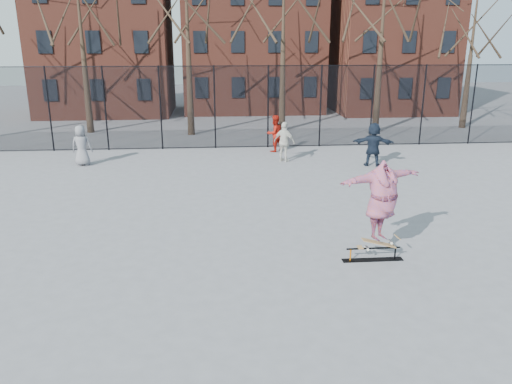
{
  "coord_description": "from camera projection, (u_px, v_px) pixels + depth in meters",
  "views": [
    {
      "loc": [
        -1.42,
        -11.36,
        5.16
      ],
      "look_at": [
        -0.35,
        1.5,
        1.21
      ],
      "focal_mm": 35.0,
      "sensor_mm": 36.0,
      "label": 1
    }
  ],
  "objects": [
    {
      "name": "skateboard",
      "position": [
        379.0,
        245.0,
        12.09
      ],
      "size": [
        0.92,
        0.22,
        0.11
      ],
      "primitive_type": null,
      "color": "olive",
      "rests_on": "skate_rail"
    },
    {
      "name": "bystander_navy",
      "position": [
        373.0,
        144.0,
        21.01
      ],
      "size": [
        1.8,
        1.0,
        1.86
      ],
      "primitive_type": "imported",
      "rotation": [
        0.0,
        0.0,
        2.87
      ],
      "color": "black",
      "rests_on": "ground"
    },
    {
      "name": "skate_rail",
      "position": [
        373.0,
        255.0,
        12.15
      ],
      "size": [
        1.5,
        0.23,
        0.33
      ],
      "color": "black",
      "rests_on": "ground"
    },
    {
      "name": "bystander_white",
      "position": [
        284.0,
        142.0,
        21.74
      ],
      "size": [
        1.07,
        0.97,
        1.75
      ],
      "primitive_type": "imported",
      "rotation": [
        0.0,
        0.0,
        2.47
      ],
      "color": "beige",
      "rests_on": "ground"
    },
    {
      "name": "ground",
      "position": [
        275.0,
        255.0,
        12.45
      ],
      "size": [
        100.0,
        100.0,
        0.0
      ],
      "primitive_type": "plane",
      "color": "slate"
    },
    {
      "name": "bystander_red",
      "position": [
        275.0,
        133.0,
        23.74
      ],
      "size": [
        1.06,
        0.99,
        1.74
      ],
      "primitive_type": "imported",
      "rotation": [
        0.0,
        0.0,
        3.67
      ],
      "color": "#9E170E",
      "rests_on": "ground"
    },
    {
      "name": "skater",
      "position": [
        382.0,
        205.0,
        11.79
      ],
      "size": [
        2.44,
        1.56,
        1.94
      ],
      "primitive_type": "imported",
      "rotation": [
        0.0,
        0.0,
        0.42
      ],
      "color": "#48327D",
      "rests_on": "skateboard"
    },
    {
      "name": "fence",
      "position": [
        243.0,
        106.0,
        24.23
      ],
      "size": [
        34.03,
        0.07,
        4.0
      ],
      "color": "black",
      "rests_on": "ground"
    },
    {
      "name": "rowhouses",
      "position": [
        242.0,
        26.0,
        35.5
      ],
      "size": [
        29.0,
        7.0,
        13.0
      ],
      "color": "#5D291E",
      "rests_on": "ground"
    },
    {
      "name": "bystander_grey",
      "position": [
        82.0,
        145.0,
        21.11
      ],
      "size": [
        0.86,
        0.58,
        1.72
      ],
      "primitive_type": "imported",
      "rotation": [
        0.0,
        0.0,
        3.1
      ],
      "color": "slate",
      "rests_on": "ground"
    }
  ]
}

